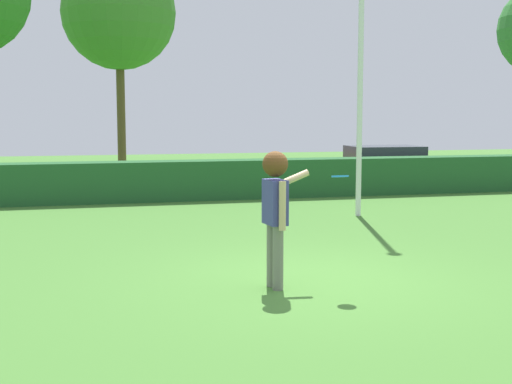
# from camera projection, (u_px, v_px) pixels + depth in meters

# --- Properties ---
(ground_plane) EXTENTS (60.00, 60.00, 0.00)m
(ground_plane) POSITION_uv_depth(u_px,v_px,m) (309.00, 281.00, 9.40)
(ground_plane) COLOR #43782F
(person) EXTENTS (0.72, 0.63, 1.79)m
(person) POSITION_uv_depth(u_px,v_px,m) (276.00, 202.00, 8.88)
(person) COLOR slate
(person) RESTS_ON ground
(frisbee) EXTENTS (0.22, 0.22, 0.05)m
(frisbee) POSITION_uv_depth(u_px,v_px,m) (340.00, 176.00, 8.83)
(frisbee) COLOR #268CE5
(lamppost) EXTENTS (0.24, 0.24, 7.14)m
(lamppost) POSITION_uv_depth(u_px,v_px,m) (361.00, 38.00, 14.94)
(lamppost) COLOR silver
(lamppost) RESTS_ON ground
(hedge_row) EXTENTS (27.26, 0.90, 1.03)m
(hedge_row) POSITION_uv_depth(u_px,v_px,m) (197.00, 180.00, 18.26)
(hedge_row) COLOR #225629
(hedge_row) RESTS_ON ground
(parked_car_red) EXTENTS (4.25, 1.90, 1.25)m
(parked_car_red) POSITION_uv_depth(u_px,v_px,m) (384.00, 164.00, 21.74)
(parked_car_red) COLOR #B21E1E
(parked_car_red) RESTS_ON ground
(oak_tree) EXTENTS (4.34, 4.34, 8.25)m
(oak_tree) POSITION_uv_depth(u_px,v_px,m) (119.00, 13.00, 26.25)
(oak_tree) COLOR brown
(oak_tree) RESTS_ON ground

